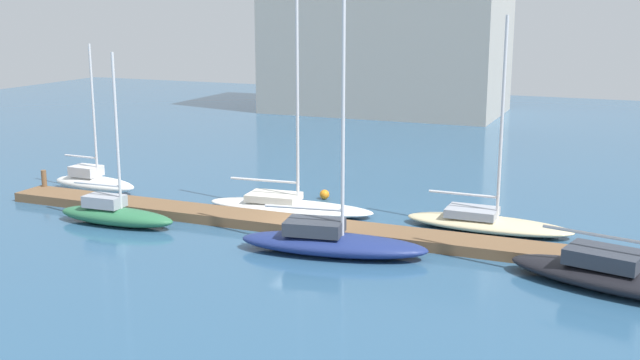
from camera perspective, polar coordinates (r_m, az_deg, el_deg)
ground_plane at (r=36.23m, az=-1.23°, el=-3.73°), size 120.00×120.00×0.00m
dock_pier at (r=36.16m, az=-1.23°, el=-3.37°), size 32.90×2.00×0.47m
dock_piling_near_end at (r=45.45m, az=-19.60°, el=-0.17°), size 0.28×0.28×1.39m
sailboat_0 at (r=45.41m, az=-16.31°, el=-0.10°), size 5.39×1.90×8.23m
sailboat_1 at (r=38.27m, az=-14.85°, el=-2.38°), size 6.23×1.82×8.19m
sailboat_2 at (r=39.30m, az=-2.36°, el=-1.74°), size 8.88×3.11×11.77m
sailboat_3 at (r=32.69m, az=0.80°, el=-4.46°), size 8.28×3.48×12.10m
sailboat_4 at (r=36.96m, az=12.13°, el=-2.97°), size 7.77×2.44×9.85m
sailboat_5 at (r=30.60m, az=21.50°, el=-6.57°), size 9.18×4.55×13.34m
mooring_buoy_orange at (r=41.94m, az=0.33°, el=-1.06°), size 0.52×0.52×0.52m
harbor_building_distant at (r=76.52m, az=4.95°, el=11.28°), size 22.19×12.51×16.74m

